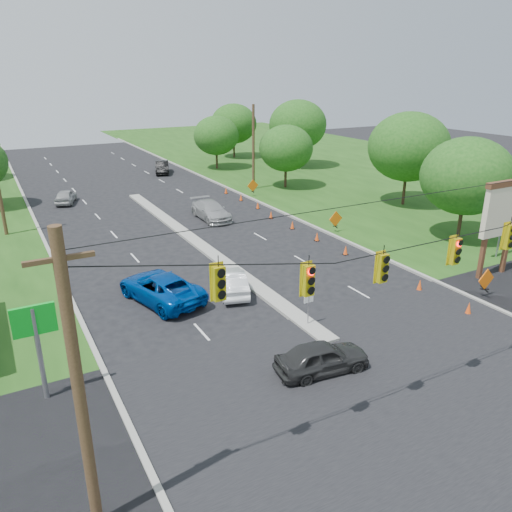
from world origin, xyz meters
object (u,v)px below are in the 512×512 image
blue_pickup (161,287)px  pylon_sign (501,214)px  black_sedan (322,357)px  white_sedan (232,282)px

blue_pickup → pylon_sign: bearing=147.1°
pylon_sign → blue_pickup: size_ratio=1.04×
pylon_sign → black_sedan: pylon_sign is taller
white_sedan → blue_pickup: 4.10m
pylon_sign → white_sedan: pylon_sign is taller
pylon_sign → blue_pickup: 21.11m
black_sedan → blue_pickup: size_ratio=0.71×
pylon_sign → white_sedan: 17.11m
black_sedan → blue_pickup: (-3.79, 10.20, 0.11)m
black_sedan → white_sedan: size_ratio=0.99×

